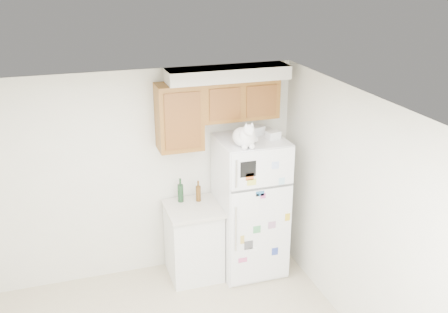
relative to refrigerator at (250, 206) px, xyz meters
name	(u,v)px	position (x,y,z in m)	size (l,w,h in m)	color
room_shell	(180,206)	(-1.16, -1.36, 0.82)	(3.84, 4.04, 2.52)	beige
refrigerator	(250,206)	(0.00, 0.00, 0.00)	(0.76, 0.78, 1.70)	white
base_counter	(194,241)	(-0.69, 0.07, -0.39)	(0.64, 0.64, 0.92)	white
cat	(245,136)	(-0.16, -0.21, 0.97)	(0.30, 0.45, 0.31)	white
storage_box_back	(256,130)	(0.11, 0.14, 0.90)	(0.18, 0.13, 0.10)	white
storage_box_front	(273,135)	(0.24, -0.06, 0.89)	(0.15, 0.11, 0.09)	white
bottle_green	(180,190)	(-0.79, 0.25, 0.22)	(0.07, 0.07, 0.30)	#19381E
bottle_amber	(198,191)	(-0.59, 0.20, 0.20)	(0.06, 0.06, 0.26)	#593814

